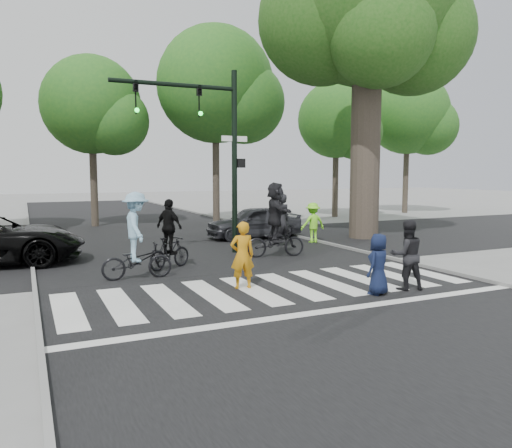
# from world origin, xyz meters

# --- Properties ---
(ground) EXTENTS (120.00, 120.00, 0.00)m
(ground) POSITION_xyz_m (0.00, 0.00, 0.00)
(ground) COLOR gray
(ground) RESTS_ON ground
(road_stem) EXTENTS (10.00, 70.00, 0.01)m
(road_stem) POSITION_xyz_m (0.00, 5.00, 0.01)
(road_stem) COLOR black
(road_stem) RESTS_ON ground
(road_cross) EXTENTS (70.00, 10.00, 0.01)m
(road_cross) POSITION_xyz_m (0.00, 8.00, 0.01)
(road_cross) COLOR black
(road_cross) RESTS_ON ground
(curb_left) EXTENTS (0.10, 70.00, 0.10)m
(curb_left) POSITION_xyz_m (-5.05, 5.00, 0.05)
(curb_left) COLOR gray
(curb_left) RESTS_ON ground
(curb_right) EXTENTS (0.10, 70.00, 0.10)m
(curb_right) POSITION_xyz_m (5.05, 5.00, 0.05)
(curb_right) COLOR gray
(curb_right) RESTS_ON ground
(crosswalk) EXTENTS (10.00, 3.85, 0.01)m
(crosswalk) POSITION_xyz_m (0.00, 0.66, 0.01)
(crosswalk) COLOR silver
(crosswalk) RESTS_ON ground
(traffic_signal) EXTENTS (4.45, 0.29, 6.00)m
(traffic_signal) POSITION_xyz_m (0.35, 6.20, 3.90)
(traffic_signal) COLOR black
(traffic_signal) RESTS_ON ground
(eucalyptus) EXTENTS (8.30, 7.20, 13.00)m
(eucalyptus) POSITION_xyz_m (7.53, 7.67, 9.08)
(eucalyptus) COLOR brown
(eucalyptus) RESTS_ON ground
(bg_tree_2) EXTENTS (5.04, 4.80, 8.40)m
(bg_tree_2) POSITION_xyz_m (-1.76, 16.62, 5.78)
(bg_tree_2) COLOR brown
(bg_tree_2) RESTS_ON ground
(bg_tree_3) EXTENTS (6.30, 6.00, 10.20)m
(bg_tree_3) POSITION_xyz_m (4.31, 15.27, 6.94)
(bg_tree_3) COLOR brown
(bg_tree_3) RESTS_ON ground
(bg_tree_4) EXTENTS (4.83, 4.60, 8.15)m
(bg_tree_4) POSITION_xyz_m (12.23, 16.12, 5.64)
(bg_tree_4) COLOR brown
(bg_tree_4) RESTS_ON ground
(bg_tree_5) EXTENTS (5.67, 5.40, 9.30)m
(bg_tree_5) POSITION_xyz_m (18.27, 16.69, 6.36)
(bg_tree_5) COLOR brown
(bg_tree_5) RESTS_ON ground
(pedestrian_woman) EXTENTS (0.62, 0.45, 1.57)m
(pedestrian_woman) POSITION_xyz_m (-0.65, 1.28, 0.78)
(pedestrian_woman) COLOR #C17C11
(pedestrian_woman) RESTS_ON ground
(pedestrian_child) EXTENTS (0.78, 0.67, 1.36)m
(pedestrian_child) POSITION_xyz_m (1.83, -0.52, 0.68)
(pedestrian_child) COLOR #111936
(pedestrian_child) RESTS_ON ground
(pedestrian_adult) EXTENTS (0.93, 0.81, 1.63)m
(pedestrian_adult) POSITION_xyz_m (2.72, -0.42, 0.81)
(pedestrian_adult) COLOR black
(pedestrian_adult) RESTS_ON ground
(cyclist_left) EXTENTS (1.78, 1.17, 2.22)m
(cyclist_left) POSITION_xyz_m (-2.66, 3.35, 0.96)
(cyclist_left) COLOR black
(cyclist_left) RESTS_ON ground
(cyclist_mid) EXTENTS (1.52, 1.10, 1.96)m
(cyclist_mid) POSITION_xyz_m (-1.55, 4.33, 0.81)
(cyclist_mid) COLOR black
(cyclist_mid) RESTS_ON ground
(cyclist_right) EXTENTS (1.97, 1.83, 2.39)m
(cyclist_right) POSITION_xyz_m (2.04, 4.85, 1.06)
(cyclist_right) COLOR black
(cyclist_right) RESTS_ON ground
(car_grey) EXTENTS (3.95, 1.68, 1.33)m
(car_grey) POSITION_xyz_m (3.32, 9.26, 0.67)
(car_grey) COLOR #313136
(car_grey) RESTS_ON ground
(bystander_hivis) EXTENTS (1.00, 0.58, 1.54)m
(bystander_hivis) POSITION_xyz_m (4.84, 7.16, 0.77)
(bystander_hivis) COLOR #87FC2B
(bystander_hivis) RESTS_ON ground
(bystander_dark) EXTENTS (0.75, 0.53, 1.92)m
(bystander_dark) POSITION_xyz_m (3.31, 6.86, 0.96)
(bystander_dark) COLOR black
(bystander_dark) RESTS_ON ground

